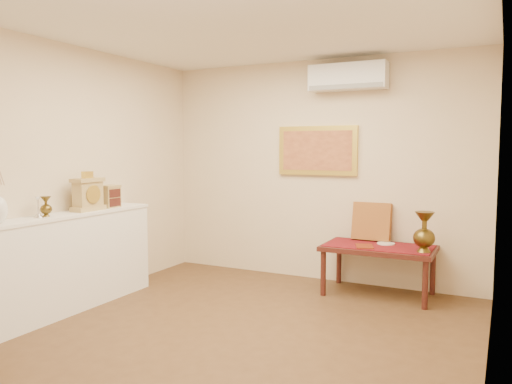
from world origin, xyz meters
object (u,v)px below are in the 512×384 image
Objects in this scene: display_ledge at (70,261)px; low_table at (379,252)px; brass_urn_tall at (424,228)px; wooden_chest at (110,196)px; mantel_clock at (88,194)px.

display_ledge is 3.27m from low_table.
wooden_chest is at bearing -159.27° from brass_urn_tall.
brass_urn_tall is at bearing 20.73° from wooden_chest.
brass_urn_tall is at bearing 25.80° from mantel_clock.
mantel_clock reaches higher than brass_urn_tall.
brass_urn_tall reaches higher than low_table.
brass_urn_tall is 3.63m from display_ledge.
mantel_clock is 0.34× the size of low_table.
brass_urn_tall is 2.08× the size of wooden_chest.
mantel_clock is at bearing 82.26° from display_ledge.
display_ledge is 0.70m from mantel_clock.
low_table is at bearing 31.92° from mantel_clock.
brass_urn_tall is 0.61m from low_table.
low_table is (2.65, 1.32, -0.62)m from wooden_chest.
wooden_chest is at bearing -153.53° from low_table.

